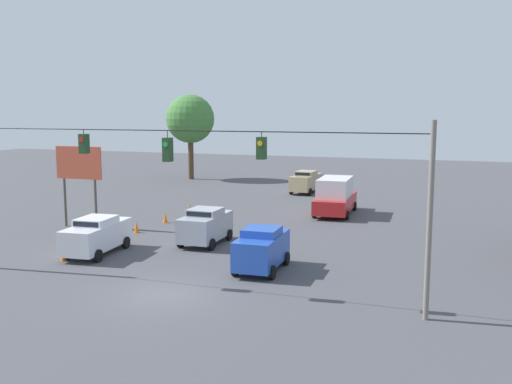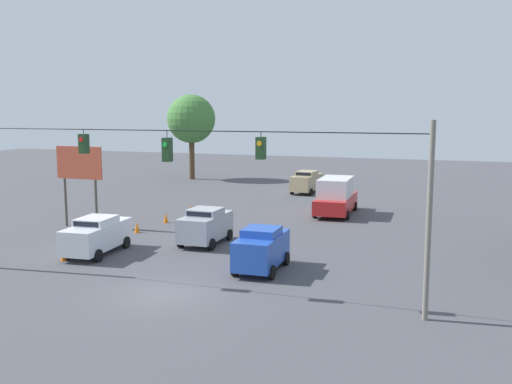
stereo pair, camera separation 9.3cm
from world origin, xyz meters
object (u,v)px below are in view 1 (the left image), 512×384
sedan_blue_crossing_near (262,248)px  traffic_cone_second (106,239)px  traffic_cone_nearest (64,254)px  roadside_billboard (79,169)px  overhead_signal_span (169,183)px  traffic_cone_fifth (190,209)px  sedan_silver_withflow_mid (205,226)px  sedan_tan_withflow_deep (306,181)px  traffic_cone_fourth (165,218)px  tree_horizon_left (190,119)px  box_truck_red_oncoming_deep (335,196)px  traffic_cone_third (137,227)px  sedan_white_parked_shoulder (97,235)px

sedan_blue_crossing_near → traffic_cone_second: sedan_blue_crossing_near is taller
traffic_cone_nearest → roadside_billboard: bearing=-59.2°
overhead_signal_span → traffic_cone_fifth: overhead_signal_span is taller
sedan_silver_withflow_mid → roadside_billboard: bearing=-8.9°
sedan_tan_withflow_deep → traffic_cone_nearest: sedan_tan_withflow_deep is taller
traffic_cone_fourth → tree_horizon_left: (9.19, -22.69, 6.13)m
overhead_signal_span → traffic_cone_fifth: 18.16m
box_truck_red_oncoming_deep → traffic_cone_fourth: size_ratio=9.01×
traffic_cone_third → sedan_white_parked_shoulder: bearing=98.9°
overhead_signal_span → traffic_cone_fourth: size_ratio=30.35×
sedan_white_parked_shoulder → sedan_silver_withflow_mid: sedan_silver_withflow_mid is taller
box_truck_red_oncoming_deep → traffic_cone_third: 14.43m
sedan_tan_withflow_deep → sedan_white_parked_shoulder: size_ratio=0.97×
overhead_signal_span → traffic_cone_fourth: overhead_signal_span is taller
sedan_tan_withflow_deep → sedan_white_parked_shoulder: sedan_tan_withflow_deep is taller
sedan_tan_withflow_deep → box_truck_red_oncoming_deep: 10.92m
overhead_signal_span → tree_horizon_left: size_ratio=2.26×
sedan_blue_crossing_near → traffic_cone_third: (9.91, -5.26, -0.71)m
traffic_cone_nearest → traffic_cone_fourth: size_ratio=1.00×
traffic_cone_fourth → tree_horizon_left: tree_horizon_left is taller
sedan_white_parked_shoulder → sedan_blue_crossing_near: sedan_blue_crossing_near is taller
overhead_signal_span → roadside_billboard: overhead_signal_span is taller
sedan_blue_crossing_near → traffic_cone_third: bearing=-27.9°
box_truck_red_oncoming_deep → traffic_cone_second: 16.92m
sedan_white_parked_shoulder → traffic_cone_fifth: bearing=-87.0°
sedan_blue_crossing_near → roadside_billboard: size_ratio=0.75×
sedan_white_parked_shoulder → tree_horizon_left: (9.86, -31.25, 5.47)m
traffic_cone_third → traffic_cone_fourth: 3.36m
box_truck_red_oncoming_deep → traffic_cone_fourth: (9.99, 6.87, -0.98)m
box_truck_red_oncoming_deep → roadside_billboard: size_ratio=1.18×
box_truck_red_oncoming_deep → sedan_blue_crossing_near: size_ratio=1.57×
sedan_silver_withflow_mid → tree_horizon_left: 31.27m
sedan_silver_withflow_mid → traffic_cone_third: sedan_silver_withflow_mid is taller
box_truck_red_oncoming_deep → tree_horizon_left: 25.39m
traffic_cone_nearest → traffic_cone_fourth: (-0.07, -10.30, 0.00)m
traffic_cone_nearest → sedan_silver_withflow_mid: bearing=-132.0°
traffic_cone_third → traffic_cone_fifth: size_ratio=1.00×
overhead_signal_span → box_truck_red_oncoming_deep: 19.94m
sedan_white_parked_shoulder → sedan_blue_crossing_near: 9.09m
box_truck_red_oncoming_deep → sedan_white_parked_shoulder: 18.03m
overhead_signal_span → sedan_blue_crossing_near: 5.88m
sedan_tan_withflow_deep → sedan_silver_withflow_mid: bearing=89.4°
box_truck_red_oncoming_deep → traffic_cone_second: bearing=53.5°
traffic_cone_fifth → tree_horizon_left: bearing=-64.2°
roadside_billboard → tree_horizon_left: (4.85, -25.83, 2.75)m
sedan_tan_withflow_deep → sedan_white_parked_shoulder: (4.59, 25.26, -0.03)m
box_truck_red_oncoming_deep → traffic_cone_second: (10.06, 13.57, -0.98)m
traffic_cone_nearest → tree_horizon_left: size_ratio=0.07×
traffic_cone_nearest → sedan_blue_crossing_near: bearing=-170.3°
tree_horizon_left → traffic_cone_nearest: bearing=105.5°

